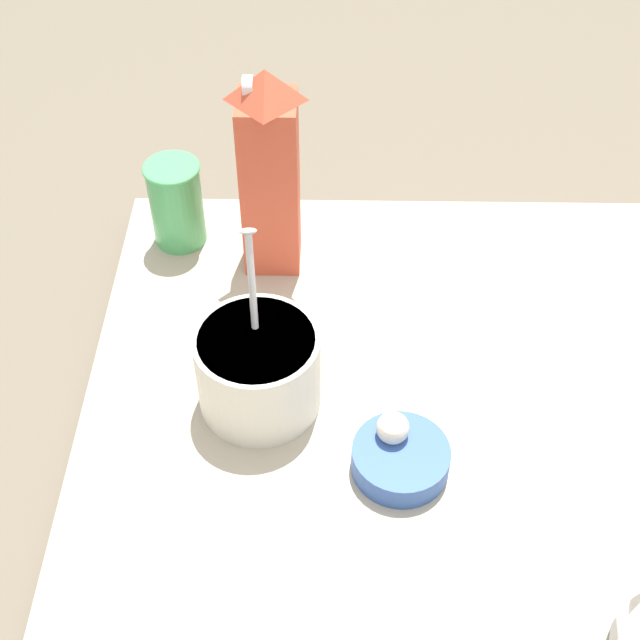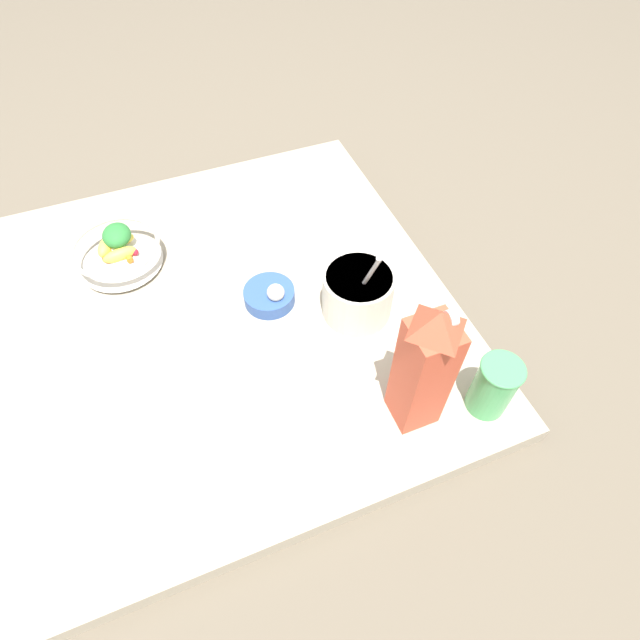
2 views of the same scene
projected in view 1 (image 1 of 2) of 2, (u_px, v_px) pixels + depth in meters
The scene contains 6 objects.
ground_plane at pixel (498, 502), 0.99m from camera, with size 6.00×6.00×0.00m, color #665B4C.
countertop at pixel (501, 491), 0.97m from camera, with size 0.95×0.95×0.05m.
milk_carton at pixel (269, 172), 1.10m from camera, with size 0.07×0.07×0.28m.
yogurt_tub at pixel (258, 367), 0.99m from camera, with size 0.14×0.14×0.21m.
drinking_cup at pixel (176, 202), 1.18m from camera, with size 0.07×0.07×0.12m.
garlic_bowl at pixel (400, 455), 0.96m from camera, with size 0.11×0.11×0.06m.
Camera 1 is at (0.54, -0.19, 0.86)m, focal length 50.00 mm.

